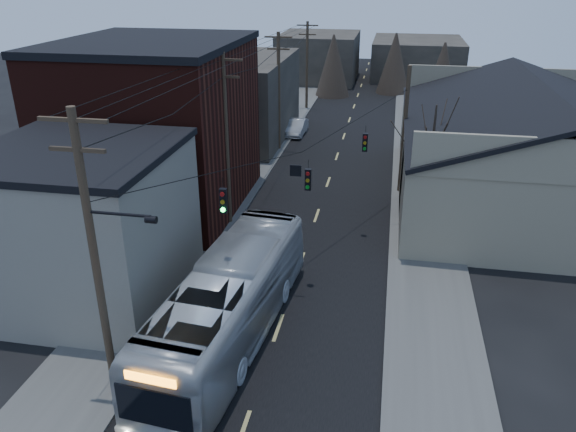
# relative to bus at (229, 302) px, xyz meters

# --- Properties ---
(road_surface) EXTENTS (9.00, 110.00, 0.02)m
(road_surface) POSITION_rel_bus_xyz_m (1.80, 23.08, -1.75)
(road_surface) COLOR black
(road_surface) RESTS_ON ground
(sidewalk_left) EXTENTS (4.00, 110.00, 0.12)m
(sidewalk_left) POSITION_rel_bus_xyz_m (-4.70, 23.08, -1.70)
(sidewalk_left) COLOR #474744
(sidewalk_left) RESTS_ON ground
(sidewalk_right) EXTENTS (4.00, 110.00, 0.12)m
(sidewalk_right) POSITION_rel_bus_xyz_m (8.30, 23.08, -1.70)
(sidewalk_right) COLOR #474744
(sidewalk_right) RESTS_ON ground
(building_clapboard) EXTENTS (8.00, 8.00, 7.00)m
(building_clapboard) POSITION_rel_bus_xyz_m (-7.20, 2.08, 1.74)
(building_clapboard) COLOR #6E675B
(building_clapboard) RESTS_ON ground
(building_brick) EXTENTS (10.00, 12.00, 10.00)m
(building_brick) POSITION_rel_bus_xyz_m (-8.20, 13.08, 3.24)
(building_brick) COLOR black
(building_brick) RESTS_ON ground
(building_left_far) EXTENTS (9.00, 14.00, 7.00)m
(building_left_far) POSITION_rel_bus_xyz_m (-7.70, 29.08, 1.74)
(building_left_far) COLOR #2D2A24
(building_left_far) RESTS_ON ground
(warehouse) EXTENTS (16.16, 20.60, 7.73)m
(warehouse) POSITION_rel_bus_xyz_m (14.80, 18.08, 0.94)
(warehouse) COLOR gray
(warehouse) RESTS_ON ground
(building_far_left) EXTENTS (10.00, 12.00, 6.00)m
(building_far_left) POSITION_rel_bus_xyz_m (-4.20, 58.08, 1.24)
(building_far_left) COLOR #2D2A24
(building_far_left) RESTS_ON ground
(building_far_right) EXTENTS (12.00, 14.00, 5.00)m
(building_far_right) POSITION_rel_bus_xyz_m (8.80, 63.08, 0.74)
(building_far_right) COLOR #2D2A24
(building_far_right) RESTS_ON ground
(bare_tree) EXTENTS (0.40, 0.40, 7.20)m
(bare_tree) POSITION_rel_bus_xyz_m (8.30, 13.08, 1.84)
(bare_tree) COLOR black
(bare_tree) RESTS_ON ground
(utility_lines) EXTENTS (11.24, 45.28, 10.50)m
(utility_lines) POSITION_rel_bus_xyz_m (-1.31, 17.23, 3.20)
(utility_lines) COLOR #382B1E
(utility_lines) RESTS_ON ground
(bus) EXTENTS (4.16, 12.84, 3.51)m
(bus) POSITION_rel_bus_xyz_m (0.00, 0.00, 0.00)
(bus) COLOR #A3A9AF
(bus) RESTS_ON ground
(parked_car) EXTENTS (1.57, 4.24, 1.39)m
(parked_car) POSITION_rel_bus_xyz_m (-2.50, 30.81, -1.06)
(parked_car) COLOR #9B9EA3
(parked_car) RESTS_ON ground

